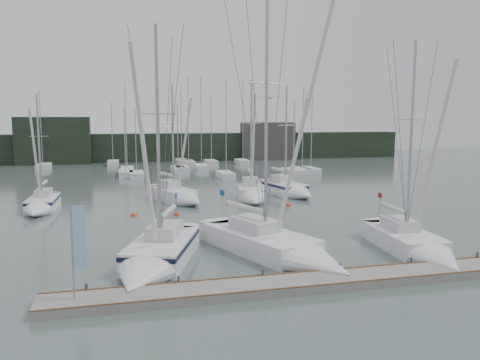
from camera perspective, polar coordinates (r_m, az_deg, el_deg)
name	(u,v)px	position (r m, az deg, el deg)	size (l,w,h in m)	color
ground	(276,256)	(27.08, 4.41, -9.26)	(160.00, 160.00, 0.00)	#495856
dock	(309,283)	(22.56, 8.47, -12.28)	(24.00, 2.00, 0.40)	slate
far_treeline	(171,147)	(87.15, -8.41, 3.99)	(90.00, 4.00, 5.00)	black
far_building_left	(53,141)	(85.52, -21.81, 4.47)	(12.00, 3.00, 8.00)	black
far_building_right	(268,141)	(88.66, 3.40, 4.77)	(10.00, 3.00, 7.00)	#3E3C39
mast_forest	(160,169)	(69.00, -9.75, 1.36)	(49.13, 27.05, 14.85)	silver
sailboat_near_left	(154,259)	(24.87, -10.44, -9.47)	(5.78, 9.70, 13.61)	silver
sailboat_near_center	(286,251)	(26.17, 5.69, -8.60)	(7.00, 11.15, 16.63)	silver
sailboat_near_right	(419,248)	(28.65, 20.95, -7.75)	(3.42, 9.18, 13.13)	silver
sailboat_mid_a	(41,206)	(42.60, -23.14, -2.90)	(2.30, 7.12, 10.51)	silver
sailboat_mid_b	(180,197)	(43.86, -7.38, -2.02)	(5.30, 8.34, 11.71)	silver
sailboat_mid_c	(252,195)	(44.20, 1.48, -1.83)	(3.85, 7.99, 12.14)	silver
sailboat_mid_d	(291,190)	(47.51, 6.20, -1.22)	(4.28, 8.22, 11.89)	silver
buoy_a	(177,215)	(38.43, -7.73, -4.25)	(0.51, 0.51, 0.51)	red
buoy_b	(288,206)	(42.34, 5.93, -3.12)	(0.49, 0.49, 0.49)	red
buoy_c	(134,216)	(38.74, -12.82, -4.28)	(0.53, 0.53, 0.53)	red
dock_banner	(77,243)	(20.40, -19.26, -7.26)	(0.61, 0.09, 3.99)	#96989D
seagull	(270,97)	(27.33, 3.71, 10.04)	(1.08, 0.55, 0.22)	silver
buoy_d	(169,223)	(35.52, -8.68, -5.25)	(0.51, 0.51, 0.51)	red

